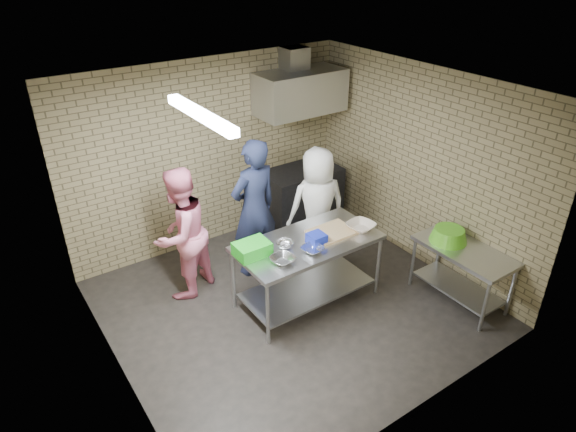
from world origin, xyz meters
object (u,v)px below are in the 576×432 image
at_px(green_crate, 252,249).
at_px(blue_tub, 317,239).
at_px(prep_table, 307,271).
at_px(man_navy, 254,209).
at_px(green_basin, 449,235).
at_px(woman_white, 317,206).
at_px(side_counter, 460,275).
at_px(stove, 301,196).
at_px(bottle_green, 317,90).
at_px(woman_pink, 181,234).

distance_m(green_crate, blue_tub, 0.78).
relative_size(prep_table, man_navy, 0.92).
xyz_separation_m(green_basin, woman_white, (-0.87, 1.52, -0.00)).
distance_m(side_counter, man_navy, 2.72).
xyz_separation_m(man_navy, woman_white, (0.85, -0.23, -0.12)).
relative_size(stove, green_basin, 2.61).
bearing_deg(green_crate, stove, 40.61).
xyz_separation_m(stove, woman_white, (-0.44, -0.98, 0.38)).
distance_m(green_crate, green_basin, 2.44).
relative_size(man_navy, woman_white, 1.14).
xyz_separation_m(side_counter, green_crate, (-2.27, 1.19, 0.58)).
distance_m(bottle_green, man_navy, 2.27).
bearing_deg(side_counter, man_navy, 131.08).
bearing_deg(woman_white, green_basin, 135.47).
bearing_deg(side_counter, bottle_green, 90.00).
bearing_deg(green_crate, bottle_green, 38.42).
bearing_deg(bottle_green, man_navy, -150.55).
xyz_separation_m(prep_table, green_basin, (1.55, -0.82, 0.40)).
bearing_deg(man_navy, woman_white, 158.50).
height_order(prep_table, green_basin, green_basin).
bearing_deg(prep_table, man_navy, 100.69).
bearing_deg(stove, green_crate, -139.39).
distance_m(prep_table, woman_white, 1.05).
height_order(bottle_green, woman_pink, bottle_green).
bearing_deg(bottle_green, prep_table, -129.27).
relative_size(blue_tub, bottle_green, 1.30).
height_order(prep_table, woman_white, woman_white).
bearing_deg(man_navy, green_crate, 50.97).
bearing_deg(man_navy, bottle_green, -156.84).
xyz_separation_m(bottle_green, woman_pink, (-2.74, -0.88, -1.16)).
distance_m(green_crate, bottle_green, 3.09).
distance_m(prep_table, green_basin, 1.80).
relative_size(man_navy, woman_pink, 1.11).
relative_size(green_basin, woman_pink, 0.27).
xyz_separation_m(prep_table, woman_white, (0.68, 0.70, 0.40)).
height_order(blue_tub, woman_pink, woman_pink).
bearing_deg(woman_pink, man_navy, 148.09).
distance_m(prep_table, green_crate, 0.88).
distance_m(side_counter, bottle_green, 3.41).
xyz_separation_m(blue_tub, green_basin, (1.50, -0.72, -0.10)).
distance_m(stove, man_navy, 1.58).
relative_size(side_counter, bottle_green, 8.00).
distance_m(blue_tub, bottle_green, 2.75).
distance_m(green_basin, bottle_green, 2.98).
height_order(green_basin, woman_pink, woman_pink).
height_order(stove, blue_tub, blue_tub).
xyz_separation_m(stove, bottle_green, (0.45, 0.24, 1.57)).
height_order(stove, bottle_green, bottle_green).
relative_size(side_counter, stove, 1.00).
relative_size(prep_table, woman_white, 1.05).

